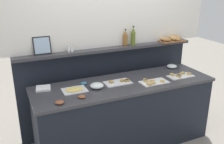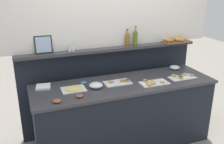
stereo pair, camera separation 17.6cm
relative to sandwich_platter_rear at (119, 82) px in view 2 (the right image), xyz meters
The scene contains 19 objects.
ground_plane 1.09m from the sandwich_platter_rear, 82.70° to the left, with size 12.00×12.00×0.00m, color gray.
buffet_counter 0.47m from the sandwich_platter_rear, 19.73° to the right, with size 2.36×0.73×0.91m.
back_ledge_unit 0.58m from the sandwich_platter_rear, 81.86° to the left, with size 2.61×0.22×1.27m.
sandwich_platter_rear is the anchor object (origin of this frame).
sandwich_platter_front 0.44m from the sandwich_platter_rear, 23.62° to the right, with size 0.37×0.20×0.04m.
sandwich_platter_side 0.88m from the sandwich_platter_rear, ahead, with size 0.36×0.18×0.04m.
cold_cuts_platter 0.59m from the sandwich_platter_rear, behind, with size 0.29×0.22×0.02m.
glass_bowl_large 1.00m from the sandwich_platter_rear, 11.81° to the left, with size 0.15×0.15×0.06m.
glass_bowl_medium 0.32m from the sandwich_platter_rear, behind, with size 0.17×0.17×0.07m.
condiment_bowl_cream 0.87m from the sandwich_platter_rear, 161.78° to the right, with size 0.09×0.09×0.03m, color brown.
condiment_bowl_dark 0.61m from the sandwich_platter_rear, 157.88° to the right, with size 0.08×0.08×0.03m, color brown.
condiment_bowl_red 0.45m from the sandwich_platter_rear, 162.03° to the left, with size 0.09×0.09×0.03m, color teal.
napkin_stack 0.94m from the sandwich_platter_rear, 168.08° to the left, with size 0.17×0.17×0.02m, color white.
vinegar_bottle_amber 0.72m from the sandwich_platter_rear, 55.35° to the left, with size 0.06×0.06×0.24m.
olive_oil_bottle 0.77m from the sandwich_platter_rear, 45.14° to the left, with size 0.06×0.06×0.28m.
salt_shaker 0.78m from the sandwich_platter_rear, 139.76° to the left, with size 0.03×0.03×0.09m.
pepper_shaker 0.75m from the sandwich_platter_rear, 137.23° to the left, with size 0.03×0.03×0.09m.
bread_basket 1.25m from the sandwich_platter_rear, 20.91° to the left, with size 0.40×0.27×0.08m.
framed_picture 1.07m from the sandwich_platter_rear, 150.59° to the left, with size 0.22×0.06×0.23m.
Camera 2 is at (-1.22, -2.75, 2.13)m, focal length 40.60 mm.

